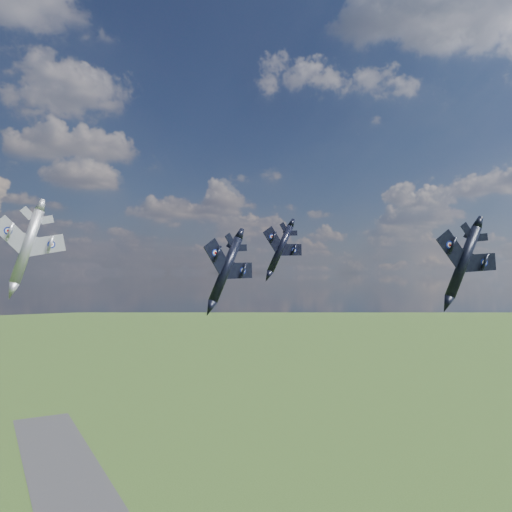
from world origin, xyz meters
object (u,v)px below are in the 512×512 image
jet_lead_navy (226,269)px  jet_right_navy (463,262)px  jet_high_navy (280,249)px  jet_left_silver (27,246)px

jet_lead_navy → jet_right_navy: jet_right_navy is taller
jet_right_navy → jet_high_navy: size_ratio=0.91×
jet_lead_navy → jet_right_navy: 32.06m
jet_lead_navy → jet_high_navy: jet_high_navy is taller
jet_lead_navy → jet_high_navy: 35.68m
jet_right_navy → jet_left_silver: size_ratio=1.07×
jet_right_navy → jet_left_silver: (-49.88, 22.63, 1.79)m
jet_high_navy → jet_left_silver: jet_high_navy is taller
jet_lead_navy → jet_left_silver: bearing=166.4°
jet_right_navy → jet_left_silver: 54.80m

